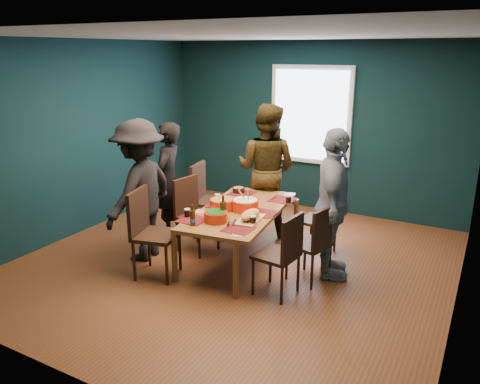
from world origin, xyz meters
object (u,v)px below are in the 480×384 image
at_px(bowl_dumpling, 245,204).
at_px(chair_left_mid, 192,208).
at_px(bowl_salad, 222,204).
at_px(person_right, 333,205).
at_px(person_near_left, 140,191).
at_px(chair_right_far, 324,216).
at_px(chair_right_near, 284,249).
at_px(chair_right_mid, 316,239).
at_px(person_back, 266,169).
at_px(chair_left_near, 148,226).
at_px(cutting_board, 250,216).
at_px(bowl_herbs, 216,216).
at_px(person_far_left, 168,181).
at_px(chair_left_far, 206,194).
at_px(dining_table, 240,214).

bearing_deg(bowl_dumpling, chair_left_mid, 177.07).
bearing_deg(bowl_salad, person_right, 11.18).
height_order(person_right, person_near_left, person_near_left).
height_order(chair_right_far, chair_right_near, chair_right_near).
relative_size(chair_right_mid, person_right, 0.52).
bearing_deg(bowl_salad, chair_right_near, -23.49).
bearing_deg(bowl_dumpling, person_near_left, -158.56).
bearing_deg(bowl_salad, person_back, 89.28).
xyz_separation_m(chair_left_near, chair_right_mid, (1.76, 0.75, -0.07)).
height_order(chair_right_near, cutting_board, chair_right_near).
relative_size(person_right, bowl_herbs, 6.43).
bearing_deg(person_back, person_right, 140.80).
xyz_separation_m(chair_right_mid, bowl_salad, (-1.20, -0.02, 0.23)).
distance_m(bowl_dumpling, cutting_board, 0.36).
xyz_separation_m(chair_right_far, bowl_herbs, (-0.87, -1.21, 0.22)).
height_order(chair_right_near, person_right, person_right).
bearing_deg(person_far_left, chair_right_near, 53.80).
bearing_deg(bowl_salad, chair_right_mid, 0.87).
bearing_deg(chair_left_near, chair_right_near, -3.65).
bearing_deg(chair_right_near, person_near_left, -175.17).
height_order(person_right, bowl_herbs, person_right).
xyz_separation_m(chair_right_near, bowl_dumpling, (-0.74, 0.53, 0.22)).
relative_size(chair_left_far, chair_left_mid, 1.07).
relative_size(dining_table, chair_left_mid, 1.97).
distance_m(chair_right_far, cutting_board, 1.16).
bearing_deg(chair_left_near, chair_left_far, 79.71).
height_order(chair_left_far, person_right, person_right).
bearing_deg(chair_right_near, person_far_left, 166.18).
bearing_deg(chair_left_near, person_back, 59.11).
bearing_deg(person_right, person_far_left, 68.65).
bearing_deg(chair_right_mid, chair_left_far, 176.44).
bearing_deg(chair_right_mid, person_far_left, -172.66).
xyz_separation_m(chair_right_far, person_back, (-1.01, 0.39, 0.40)).
bearing_deg(person_right, chair_left_near, 98.25).
height_order(chair_left_near, bowl_herbs, chair_left_near).
xyz_separation_m(chair_right_mid, person_far_left, (-2.27, 0.31, 0.29)).
xyz_separation_m(chair_left_near, chair_right_near, (1.57, 0.29, -0.07)).
relative_size(person_near_left, cutting_board, 3.19).
xyz_separation_m(chair_right_far, person_right, (0.27, -0.55, 0.35)).
bearing_deg(person_near_left, chair_right_far, 118.06).
bearing_deg(person_back, chair_right_far, 155.87).
relative_size(chair_left_near, person_far_left, 0.64).
distance_m(chair_left_mid, person_far_left, 0.61).
bearing_deg(chair_left_mid, chair_left_far, 111.21).
height_order(chair_right_mid, person_near_left, person_near_left).
xyz_separation_m(chair_left_far, person_right, (1.95, -0.39, 0.27)).
xyz_separation_m(chair_left_mid, chair_left_near, (-0.02, -0.86, 0.04)).
relative_size(chair_right_mid, chair_right_near, 0.98).
distance_m(chair_left_mid, person_back, 1.25).
xyz_separation_m(chair_right_near, bowl_salad, (-1.01, 0.44, 0.22)).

